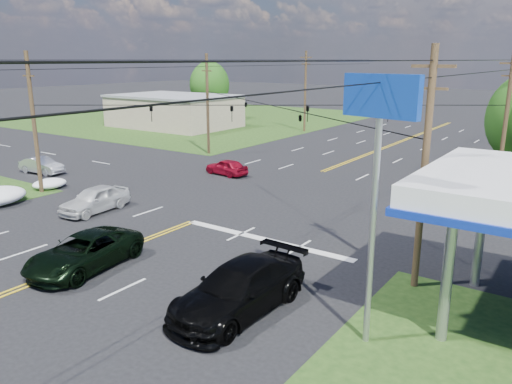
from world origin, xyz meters
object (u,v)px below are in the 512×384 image
Objects in this scene: retail_nw at (174,112)px; tree_far_l at (210,85)px; pole_ne at (506,122)px; pickup_dkgreen at (84,252)px; pickup_white at (95,199)px; pole_left_far at (305,90)px; polesign_se at (379,135)px; suv_black at (239,289)px; pole_sw at (34,121)px; sedan_silver at (42,165)px; pole_nw at (208,103)px; pole_se at (424,168)px.

tree_far_l reaches higher than retail_nw.
pickup_dkgreen is at bearing -117.02° from pole_ne.
pickup_dkgreen is (32.50, -47.51, -4.42)m from tree_far_l.
pickup_white is (-19.17, -18.77, -4.14)m from pole_ne.
pickup_dkgreen is at bearing -45.20° from pickup_white.
pole_left_far is at bearing 19.44° from retail_nw.
suv_black is at bearing -170.68° from polesign_se.
pole_sw is 1.00× the size of pole_ne.
pole_sw is 7.70m from sedan_silver.
pole_sw and pole_ne have the same top height.
pickup_white reaches higher than sedan_silver.
pole_nw is 0.95× the size of pole_left_far.
pole_se is (26.00, 0.00, 0.00)m from pole_sw.
pole_se is 1.00× the size of pole_ne.
suv_black is (21.40, -23.75, -4.02)m from pole_nw.
sedan_silver is (-18.87, 10.01, -0.12)m from pickup_dkgreen.
pole_nw is at bearing 134.53° from suv_black.
pole_ne reaches higher than retail_nw.
retail_nw is 39.73m from pickup_white.
pole_nw is 1.09× the size of tree_far_l.
tree_far_l is at bearing 168.11° from pole_left_far.
polesign_se is (26.00, -42.00, 1.64)m from pole_left_far.
pole_nw is 2.09× the size of pickup_white.
pole_sw is 1.00× the size of pole_nw.
retail_nw is at bearing 118.74° from pole_sw.
pole_ne reaches higher than suv_black.
pole_se is 18.00m from pole_ne.
pickup_dkgreen is (-12.50, -6.51, -4.14)m from pole_se.
pickup_dkgreen is at bearing -72.76° from pole_left_far.
pole_left_far is at bearing -11.89° from tree_far_l.
pole_left_far is 48.00m from suv_black.
pickup_white is 1.14× the size of sedan_silver.
pickup_dkgreen is at bearing -55.62° from tree_far_l.
pole_se reaches higher than tree_far_l.
pole_left_far reaches higher than retail_nw.
pickup_white is at bearing 131.32° from pickup_dkgreen.
pole_ne is 2.09× the size of pickup_white.
suv_black is (-4.60, -5.75, -4.02)m from pole_se.
pole_ne is at bearing 34.70° from pole_sw.
pole_nw reaches higher than pickup_white.
polesign_se is (12.50, 1.51, 6.03)m from pickup_dkgreen.
tree_far_l is 64.37m from polesign_se.
tree_far_l is at bearing 117.24° from pickup_white.
pole_se and pole_ne have the same top height.
suv_black is 7.53m from polesign_se.
retail_nw is 1.83× the size of tree_far_l.
pole_ne is 24.53m from suv_black.
pole_se is at bearing -90.00° from pole_ne.
pole_sw is at bearing -145.30° from pole_ne.
pole_left_far is at bearing 99.27° from pickup_dkgreen.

